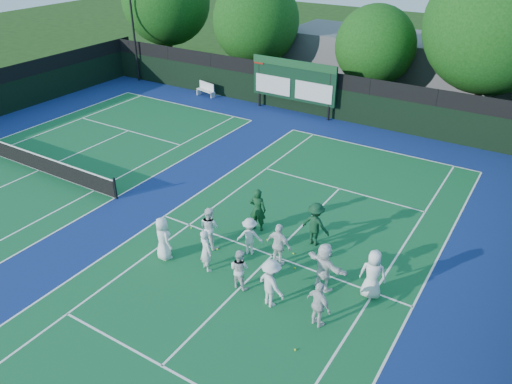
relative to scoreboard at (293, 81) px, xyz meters
The scene contains 31 objects.
ground 17.23m from the scoreboard, 65.78° to the right, with size 120.00×120.00×0.00m, color #1A3A0F.
court_apron 14.78m from the scoreboard, 86.03° to the right, with size 34.00×32.00×0.01m, color navy.
near_court 16.33m from the scoreboard, 64.32° to the right, with size 11.05×23.85×0.01m.
left_court 16.32m from the scoreboard, 115.60° to the right, with size 11.05×23.85×0.01m.
back_fence 1.38m from the scoreboard, 22.25° to the left, with size 34.00×0.08×3.00m.
scoreboard is the anchor object (origin of this frame).
clubhouse 9.80m from the scoreboard, 59.22° to the left, with size 18.00×6.00×4.00m, color #5A5A5F.
tennis_net 16.26m from the scoreboard, 115.60° to the right, with size 11.30×0.10×1.10m.
bench 7.20m from the scoreboard, behind, with size 1.65×0.80×1.01m.
tree_a 14.61m from the scoreboard, 163.72° to the left, with size 7.04×7.04×9.15m.
tree_b 6.98m from the scoreboard, 142.31° to the left, with size 6.35×6.35×8.01m.
tree_c 5.95m from the scoreboard, 44.75° to the left, with size 5.24×5.24×6.76m.
tree_d 12.13m from the scoreboard, 20.21° to the left, with size 7.86×7.86×10.01m.
tennis_ball_0 15.23m from the scoreboard, 77.95° to the right, with size 0.07×0.07×0.07m, color #C7EB1B.
tennis_ball_1 16.16m from the scoreboard, 61.43° to the right, with size 0.07×0.07×0.07m, color #C7EB1B.
tennis_ball_2 21.06m from the scoreboard, 61.35° to the right, with size 0.07×0.07×0.07m, color #C7EB1B.
tennis_ball_3 16.33m from the scoreboard, 72.10° to the right, with size 0.07×0.07×0.07m, color #C7EB1B.
tennis_ball_4 15.33m from the scoreboard, 65.41° to the right, with size 0.07×0.07×0.07m, color #C7EB1B.
tennis_ball_5 17.07m from the scoreboard, 61.25° to the right, with size 0.07×0.07×0.07m, color #C7EB1B.
player_front_0 17.30m from the scoreboard, 78.08° to the right, with size 0.87×0.56×1.77m, color white.
player_front_1 17.50m from the scoreboard, 72.09° to the right, with size 0.62×0.41×1.70m, color white.
player_front_2 18.21m from the scoreboard, 67.48° to the right, with size 0.75×0.58×1.54m, color silver.
player_front_3 18.98m from the scoreboard, 63.80° to the right, with size 1.16×0.67×1.80m, color silver.
player_front_4 19.88m from the scoreboard, 59.28° to the right, with size 0.99×0.41×1.68m, color silver.
player_back_0 16.04m from the scoreboard, 73.39° to the right, with size 0.85×0.66×1.75m, color white.
player_back_1 16.19m from the scoreboard, 67.49° to the right, with size 1.01×0.58×1.57m, color silver.
player_back_2 16.77m from the scoreboard, 63.39° to the right, with size 1.04×0.43×1.78m, color white.
player_back_3 18.03m from the scoreboard, 58.19° to the right, with size 1.71×0.55×1.85m, color white.
player_back_4 18.50m from the scoreboard, 53.21° to the right, with size 0.91×0.59×1.85m, color white.
coach_left 14.46m from the scoreboard, 67.38° to the right, with size 0.70×0.46×1.92m, color #103C1D.
coach_right 15.32m from the scoreboard, 58.28° to the right, with size 1.19×0.69×1.85m, color #0E361E.
Camera 1 is at (7.79, -12.65, 11.52)m, focal length 35.00 mm.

